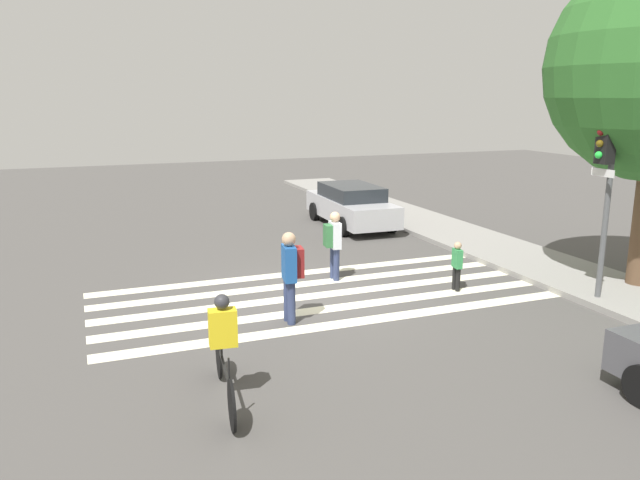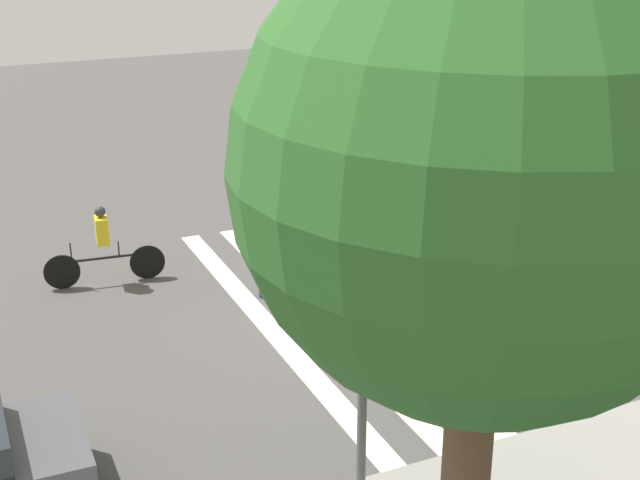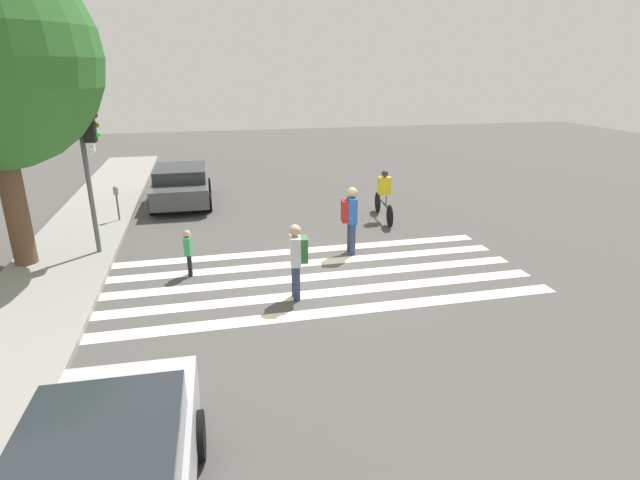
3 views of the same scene
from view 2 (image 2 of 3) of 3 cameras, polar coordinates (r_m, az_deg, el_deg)
The scene contains 8 objects.
ground_plane at distance 17.15m, azimuth 2.44°, elevation -4.32°, with size 60.00×60.00×0.00m, color #4C4947.
crosswalk_stripes at distance 17.14m, azimuth 2.44°, elevation -4.31°, with size 4.13×10.00×0.01m.
traffic_light at distance 10.56m, azimuth 2.51°, elevation -4.19°, with size 0.60×0.50×4.07m.
street_tree at distance 8.59m, azimuth 10.67°, elevation 4.60°, with size 4.98×4.98×7.49m.
pedestrian_adult_tall_backpack at distance 16.61m, azimuth 6.82°, elevation -1.59°, with size 0.49×0.42×1.69m.
pedestrian_child_with_backpack at distance 14.11m, azimuth 5.10°, elevation -7.36°, with size 0.34×0.20×1.16m.
pedestrian_adult_blue_shirt at distance 17.18m, azimuth -3.32°, elevation -0.39°, with size 0.54×0.47×1.83m.
cyclist_near_curb at distance 18.36m, azimuth -13.72°, elevation -0.21°, with size 2.40×0.42×1.66m.
Camera 2 is at (7.01, 13.80, 7.37)m, focal length 50.00 mm.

